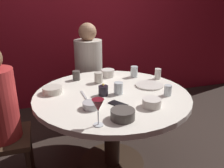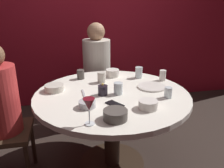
# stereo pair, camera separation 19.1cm
# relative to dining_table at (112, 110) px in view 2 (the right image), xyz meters

# --- Properties ---
(ground_plane) EXTENTS (8.00, 8.00, 0.00)m
(ground_plane) POSITION_rel_dining_table_xyz_m (0.00, 0.00, -0.57)
(ground_plane) COLOR #2D231E
(back_wall) EXTENTS (6.00, 0.10, 2.60)m
(back_wall) POSITION_rel_dining_table_xyz_m (0.00, 1.56, 0.73)
(back_wall) COLOR maroon
(back_wall) RESTS_ON ground
(dining_table) EXTENTS (1.29, 1.29, 0.73)m
(dining_table) POSITION_rel_dining_table_xyz_m (0.00, 0.00, 0.00)
(dining_table) COLOR silver
(dining_table) RESTS_ON ground
(seated_diner_left) EXTENTS (0.40, 0.40, 1.18)m
(seated_diner_left) POSITION_rel_dining_table_xyz_m (-0.88, 0.00, 0.15)
(seated_diner_left) COLOR #3F2D1E
(seated_diner_left) RESTS_ON ground
(seated_diner_back) EXTENTS (0.40, 0.40, 1.22)m
(seated_diner_back) POSITION_rel_dining_table_xyz_m (0.00, 0.93, 0.18)
(seated_diner_back) COLOR #3F2D1E
(seated_diner_back) RESTS_ON ground
(candle_holder) EXTENTS (0.08, 0.08, 0.10)m
(candle_holder) POSITION_rel_dining_table_xyz_m (-0.08, -0.02, 0.20)
(candle_holder) COLOR black
(candle_holder) RESTS_ON dining_table
(wine_glass) EXTENTS (0.08, 0.08, 0.18)m
(wine_glass) POSITION_rel_dining_table_xyz_m (-0.24, -0.48, 0.28)
(wine_glass) COLOR silver
(wine_glass) RESTS_ON dining_table
(dinner_plate) EXTENTS (0.25, 0.25, 0.01)m
(dinner_plate) POSITION_rel_dining_table_xyz_m (0.37, 0.06, 0.16)
(dinner_plate) COLOR silver
(dinner_plate) RESTS_ON dining_table
(cell_phone) EXTENTS (0.13, 0.16, 0.01)m
(cell_phone) POSITION_rel_dining_table_xyz_m (-0.03, -0.23, 0.16)
(cell_phone) COLOR black
(cell_phone) RESTS_ON dining_table
(bowl_serving_large) EXTENTS (0.12, 0.12, 0.05)m
(bowl_serving_large) POSITION_rel_dining_table_xyz_m (-0.23, -0.23, 0.18)
(bowl_serving_large) COLOR #B7B7BC
(bowl_serving_large) RESTS_ON dining_table
(bowl_salad_center) EXTENTS (0.16, 0.16, 0.07)m
(bowl_salad_center) POSITION_rel_dining_table_xyz_m (-0.07, -0.45, 0.19)
(bowl_salad_center) COLOR #4C4742
(bowl_salad_center) RESTS_ON dining_table
(bowl_small_white) EXTENTS (0.16, 0.16, 0.05)m
(bowl_small_white) POSITION_rel_dining_table_xyz_m (-0.47, 0.15, 0.18)
(bowl_small_white) COLOR beige
(bowl_small_white) RESTS_ON dining_table
(bowl_sauce_side) EXTENTS (0.13, 0.13, 0.07)m
(bowl_sauce_side) POSITION_rel_dining_table_xyz_m (0.09, 0.44, 0.19)
(bowl_sauce_side) COLOR silver
(bowl_sauce_side) RESTS_ON dining_table
(bowl_rice_portion) EXTENTS (0.14, 0.14, 0.06)m
(bowl_rice_portion) POSITION_rel_dining_table_xyz_m (0.20, -0.34, 0.19)
(bowl_rice_portion) COLOR silver
(bowl_rice_portion) RESTS_ON dining_table
(cup_near_candle) EXTENTS (0.07, 0.07, 0.10)m
(cup_near_candle) POSITION_rel_dining_table_xyz_m (0.05, -0.03, 0.20)
(cup_near_candle) COLOR silver
(cup_near_candle) RESTS_ON dining_table
(cup_by_left_diner) EXTENTS (0.07, 0.07, 0.09)m
(cup_by_left_diner) POSITION_rel_dining_table_xyz_m (-0.23, 0.42, 0.20)
(cup_by_left_diner) COLOR #4C4742
(cup_by_left_diner) RESTS_ON dining_table
(cup_by_right_diner) EXTENTS (0.07, 0.07, 0.11)m
(cup_by_right_diner) POSITION_rel_dining_table_xyz_m (0.34, 0.34, 0.21)
(cup_by_right_diner) COLOR silver
(cup_by_right_diner) RESTS_ON dining_table
(cup_center_front) EXTENTS (0.06, 0.06, 0.09)m
(cup_center_front) POSITION_rel_dining_table_xyz_m (0.42, -0.18, 0.20)
(cup_center_front) COLOR silver
(cup_center_front) RESTS_ON dining_table
(cup_far_edge) EXTENTS (0.06, 0.06, 0.10)m
(cup_far_edge) POSITION_rel_dining_table_xyz_m (0.54, 0.22, 0.21)
(cup_far_edge) COLOR silver
(cup_far_edge) RESTS_ON dining_table
(cup_beside_wine) EXTENTS (0.08, 0.08, 0.10)m
(cup_beside_wine) POSITION_rel_dining_table_xyz_m (-0.04, 0.28, 0.21)
(cup_beside_wine) COLOR beige
(cup_beside_wine) RESTS_ON dining_table
(fork_near_plate) EXTENTS (0.02, 0.18, 0.01)m
(fork_near_plate) POSITION_rel_dining_table_xyz_m (-0.24, 0.02, 0.16)
(fork_near_plate) COLOR #B7B7BC
(fork_near_plate) RESTS_ON dining_table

